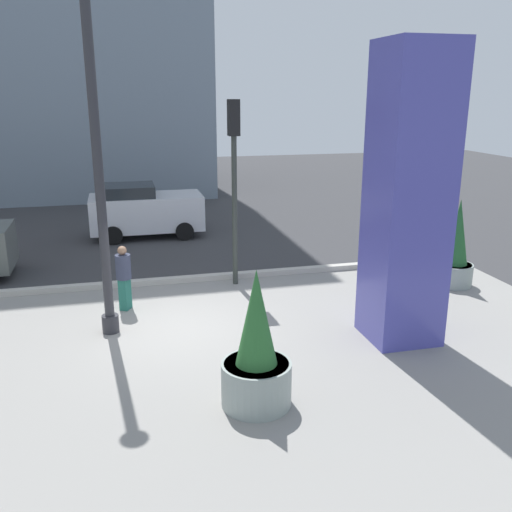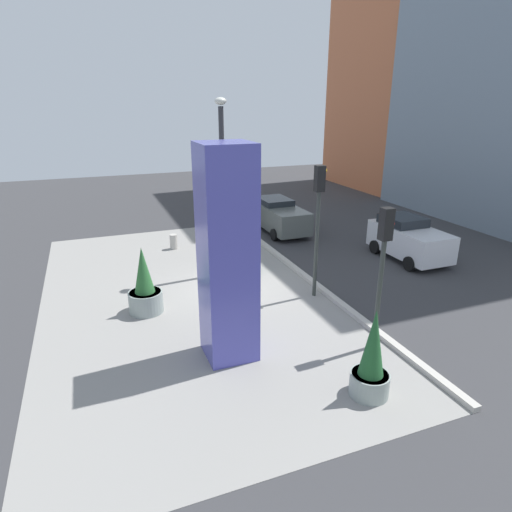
{
  "view_description": "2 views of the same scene",
  "coord_description": "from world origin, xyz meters",
  "px_view_note": "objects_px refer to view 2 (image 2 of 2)",
  "views": [
    {
      "loc": [
        -1.14,
        -11.49,
        5.03
      ],
      "look_at": [
        1.96,
        1.05,
        1.24
      ],
      "focal_mm": 39.05,
      "sensor_mm": 36.0,
      "label": 1
    },
    {
      "loc": [
        14.95,
        -4.81,
        6.98
      ],
      "look_at": [
        0.99,
        0.59,
        1.59
      ],
      "focal_mm": 30.44,
      "sensor_mm": 36.0,
      "label": 2
    }
  ],
  "objects_px": {
    "concrete_bollard": "(174,242)",
    "car_passing_lane": "(279,215)",
    "car_curb_east": "(409,239)",
    "potted_plant_curbside": "(145,289)",
    "pedestrian_by_curb": "(256,253)",
    "lamp_post": "(223,194)",
    "art_pillar_blue": "(227,257)",
    "traffic_light_corner": "(383,256)",
    "traffic_light_far_side": "(318,211)",
    "pedestrian_crossing": "(249,217)",
    "potted_plant_near_left": "(371,362)"
  },
  "relations": [
    {
      "from": "concrete_bollard",
      "to": "pedestrian_crossing",
      "type": "bearing_deg",
      "value": 104.79
    },
    {
      "from": "lamp_post",
      "to": "car_passing_lane",
      "type": "xyz_separation_m",
      "value": [
        -5.02,
        4.72,
        -2.54
      ]
    },
    {
      "from": "pedestrian_by_curb",
      "to": "lamp_post",
      "type": "bearing_deg",
      "value": -105.01
    },
    {
      "from": "potted_plant_near_left",
      "to": "concrete_bollard",
      "type": "xyz_separation_m",
      "value": [
        -13.08,
        -2.35,
        -0.56
      ]
    },
    {
      "from": "lamp_post",
      "to": "pedestrian_by_curb",
      "type": "distance_m",
      "value": 2.91
    },
    {
      "from": "lamp_post",
      "to": "potted_plant_near_left",
      "type": "xyz_separation_m",
      "value": [
        9.02,
        0.96,
        -2.52
      ]
    },
    {
      "from": "car_curb_east",
      "to": "pedestrian_crossing",
      "type": "height_order",
      "value": "car_curb_east"
    },
    {
      "from": "lamp_post",
      "to": "art_pillar_blue",
      "type": "relative_size",
      "value": 1.18
    },
    {
      "from": "potted_plant_curbside",
      "to": "art_pillar_blue",
      "type": "bearing_deg",
      "value": 27.75
    },
    {
      "from": "traffic_light_far_side",
      "to": "car_curb_east",
      "type": "relative_size",
      "value": 1.23
    },
    {
      "from": "potted_plant_curbside",
      "to": "car_curb_east",
      "type": "relative_size",
      "value": 0.6
    },
    {
      "from": "potted_plant_curbside",
      "to": "pedestrian_by_curb",
      "type": "distance_m",
      "value": 5.3
    },
    {
      "from": "traffic_light_far_side",
      "to": "traffic_light_corner",
      "type": "bearing_deg",
      "value": -1.06
    },
    {
      "from": "lamp_post",
      "to": "potted_plant_curbside",
      "type": "distance_m",
      "value": 5.03
    },
    {
      "from": "lamp_post",
      "to": "potted_plant_near_left",
      "type": "bearing_deg",
      "value": 6.09
    },
    {
      "from": "traffic_light_far_side",
      "to": "lamp_post",
      "type": "bearing_deg",
      "value": -142.8
    },
    {
      "from": "potted_plant_near_left",
      "to": "traffic_light_far_side",
      "type": "bearing_deg",
      "value": 164.87
    },
    {
      "from": "traffic_light_corner",
      "to": "car_curb_east",
      "type": "relative_size",
      "value": 1.07
    },
    {
      "from": "lamp_post",
      "to": "potted_plant_curbside",
      "type": "relative_size",
      "value": 2.98
    },
    {
      "from": "art_pillar_blue",
      "to": "concrete_bollard",
      "type": "distance_m",
      "value": 10.38
    },
    {
      "from": "lamp_post",
      "to": "car_passing_lane",
      "type": "bearing_deg",
      "value": 136.75
    },
    {
      "from": "car_curb_east",
      "to": "traffic_light_corner",
      "type": "bearing_deg",
      "value": -45.57
    },
    {
      "from": "traffic_light_corner",
      "to": "potted_plant_near_left",
      "type": "bearing_deg",
      "value": -38.71
    },
    {
      "from": "lamp_post",
      "to": "art_pillar_blue",
      "type": "distance_m",
      "value": 6.23
    },
    {
      "from": "car_passing_lane",
      "to": "pedestrian_crossing",
      "type": "relative_size",
      "value": 2.72
    },
    {
      "from": "concrete_bollard",
      "to": "car_curb_east",
      "type": "relative_size",
      "value": 0.19
    },
    {
      "from": "car_passing_lane",
      "to": "car_curb_east",
      "type": "height_order",
      "value": "car_curb_east"
    },
    {
      "from": "lamp_post",
      "to": "pedestrian_crossing",
      "type": "xyz_separation_m",
      "value": [
        -5.22,
        3.01,
        -2.52
      ]
    },
    {
      "from": "pedestrian_by_curb",
      "to": "pedestrian_crossing",
      "type": "relative_size",
      "value": 0.94
    },
    {
      "from": "lamp_post",
      "to": "traffic_light_corner",
      "type": "xyz_separation_m",
      "value": [
        7.18,
        2.44,
        -0.57
      ]
    },
    {
      "from": "concrete_bollard",
      "to": "car_passing_lane",
      "type": "xyz_separation_m",
      "value": [
        -0.96,
        6.11,
        0.55
      ]
    },
    {
      "from": "lamp_post",
      "to": "concrete_bollard",
      "type": "xyz_separation_m",
      "value": [
        -4.06,
        -1.39,
        -3.09
      ]
    },
    {
      "from": "art_pillar_blue",
      "to": "car_curb_east",
      "type": "distance_m",
      "value": 11.46
    },
    {
      "from": "traffic_light_far_side",
      "to": "art_pillar_blue",
      "type": "bearing_deg",
      "value": -57.75
    },
    {
      "from": "car_curb_east",
      "to": "pedestrian_by_curb",
      "type": "height_order",
      "value": "car_curb_east"
    },
    {
      "from": "potted_plant_curbside",
      "to": "car_curb_east",
      "type": "distance_m",
      "value": 12.17
    },
    {
      "from": "car_curb_east",
      "to": "pedestrian_by_curb",
      "type": "distance_m",
      "value": 7.27
    },
    {
      "from": "car_passing_lane",
      "to": "pedestrian_crossing",
      "type": "xyz_separation_m",
      "value": [
        -0.21,
        -1.71,
        0.02
      ]
    },
    {
      "from": "car_passing_lane",
      "to": "car_curb_east",
      "type": "bearing_deg",
      "value": 31.25
    },
    {
      "from": "car_curb_east",
      "to": "pedestrian_crossing",
      "type": "relative_size",
      "value": 2.35
    },
    {
      "from": "potted_plant_curbside",
      "to": "pedestrian_by_curb",
      "type": "xyz_separation_m",
      "value": [
        -2.03,
        4.9,
        -0.0
      ]
    },
    {
      "from": "lamp_post",
      "to": "potted_plant_curbside",
      "type": "height_order",
      "value": "lamp_post"
    },
    {
      "from": "traffic_light_corner",
      "to": "car_curb_east",
      "type": "distance_m",
      "value": 8.73
    },
    {
      "from": "concrete_bollard",
      "to": "potted_plant_curbside",
      "type": "bearing_deg",
      "value": -18.96
    },
    {
      "from": "potted_plant_curbside",
      "to": "concrete_bollard",
      "type": "distance_m",
      "value": 6.83
    },
    {
      "from": "potted_plant_curbside",
      "to": "traffic_light_corner",
      "type": "height_order",
      "value": "traffic_light_corner"
    },
    {
      "from": "lamp_post",
      "to": "traffic_light_corner",
      "type": "bearing_deg",
      "value": 18.74
    },
    {
      "from": "lamp_post",
      "to": "pedestrian_by_curb",
      "type": "relative_size",
      "value": 4.47
    },
    {
      "from": "car_passing_lane",
      "to": "potted_plant_near_left",
      "type": "bearing_deg",
      "value": -14.99
    },
    {
      "from": "art_pillar_blue",
      "to": "traffic_light_corner",
      "type": "xyz_separation_m",
      "value": [
        1.21,
        4.15,
        -0.11
      ]
    }
  ]
}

